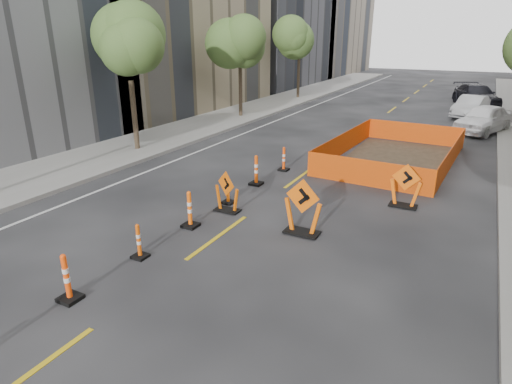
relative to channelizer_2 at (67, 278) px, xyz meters
The scene contains 19 objects.
ground_plane 1.26m from the channelizer_2, ahead, with size 140.00×140.00×0.00m, color black.
sidewalk_left 14.37m from the channelizer_2, 123.17° to the left, with size 4.00×90.00×0.15m, color gray.
bld_left_d 42.80m from the channelizer_2, 112.01° to the left, with size 12.00×16.00×14.00m, color #4C4C51.
tree_l_b 13.00m from the channelizer_2, 125.91° to the left, with size 2.80×2.80×5.95m.
tree_l_c 21.67m from the channelizer_2, 109.92° to the left, with size 2.80×2.80×5.95m.
tree_l_d 31.15m from the channelizer_2, 103.59° to the left, with size 2.80×2.80×5.95m.
channelizer_2 is the anchor object (origin of this frame).
channelizer_3 2.10m from the channelizer_2, 88.72° to the left, with size 0.36×0.36×0.92m, color #DD4F09, non-canonical shape.
channelizer_4 4.19m from the channelizer_2, 88.95° to the left, with size 0.43×0.43×1.10m, color #FF5B0A, non-canonical shape.
channelizer_5 6.28m from the channelizer_2, 89.18° to the left, with size 0.38×0.38×0.95m, color #ED5A0A, non-canonical shape.
channelizer_6 8.37m from the channelizer_2, 89.74° to the left, with size 0.45×0.45×1.14m, color #E44A09, non-canonical shape.
channelizer_7 10.47m from the channelizer_2, 88.83° to the left, with size 0.39×0.39×0.99m, color #FC470A, non-canonical shape.
chevron_sign_left 5.69m from the channelizer_2, 85.73° to the left, with size 0.89×0.53×1.34m, color #D85709, non-canonical shape.
chevron_sign_center 6.12m from the channelizer_2, 59.25° to the left, with size 1.09×0.65×1.64m, color #EF5E0A, non-canonical shape.
chevron_sign_right 10.15m from the channelizer_2, 58.61° to the left, with size 0.97×0.58×1.46m, color #FF610A, non-canonical shape.
safety_fence 14.65m from the channelizer_2, 74.43° to the left, with size 4.69×7.98×1.00m, color red, non-canonical shape.
parked_car_near 23.53m from the channelizer_2, 72.09° to the left, with size 1.84×4.57×1.56m, color white.
parked_car_mid 28.15m from the channelizer_2, 76.94° to the left, with size 1.49×4.28×1.41m, color #A7A8AC.
parked_car_far 33.60m from the channelizer_2, 78.86° to the left, with size 2.28×5.61×1.63m, color black.
Camera 1 is at (5.91, -4.99, 5.27)m, focal length 30.00 mm.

